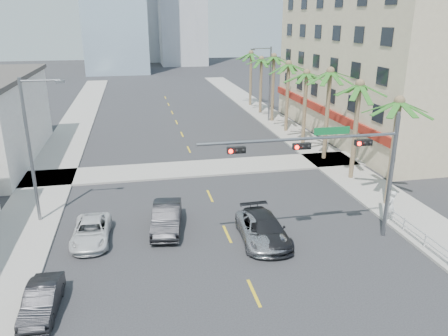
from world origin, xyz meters
name	(u,v)px	position (x,y,z in m)	size (l,w,h in m)	color
sidewalk_right	(339,167)	(12.00, 20.00, 0.07)	(4.00, 120.00, 0.15)	gray
sidewalk_left	(44,187)	(-12.00, 20.00, 0.07)	(4.00, 120.00, 0.15)	gray
sidewalk_cross	(198,168)	(0.00, 22.00, 0.07)	(80.00, 4.00, 0.15)	gray
building_right	(391,65)	(21.99, 30.00, 7.50)	(15.25, 28.00, 15.00)	tan
traffic_signal_mast	(340,157)	(5.78, 7.95, 5.06)	(11.12, 0.54, 7.20)	slate
palm_tree_0	(399,103)	(11.60, 12.00, 7.08)	(4.80, 4.80, 7.80)	brown
palm_tree_1	(360,85)	(11.60, 17.20, 7.43)	(4.80, 4.80, 8.16)	brown
palm_tree_2	(330,72)	(11.60, 22.40, 7.78)	(4.80, 4.80, 8.52)	brown
palm_tree_3	(307,74)	(11.60, 27.60, 7.08)	(4.80, 4.80, 7.80)	brown
palm_tree_4	(289,65)	(11.60, 32.80, 7.43)	(4.80, 4.80, 8.16)	brown
palm_tree_5	(274,57)	(11.60, 38.00, 7.78)	(4.80, 4.80, 8.52)	brown
palm_tree_6	(261,59)	(11.60, 43.20, 7.08)	(4.80, 4.80, 7.80)	brown
palm_tree_7	(251,54)	(11.60, 48.40, 7.43)	(4.80, 4.80, 8.16)	brown
streetlight_left	(33,144)	(-11.00, 14.00, 5.06)	(2.55, 0.25, 9.00)	slate
streetlight_right	(268,81)	(11.00, 38.00, 5.06)	(2.55, 0.25, 9.00)	slate
guardrail	(425,239)	(10.30, 6.00, 0.67)	(0.08, 8.08, 1.00)	silver
car_parked_mid	(42,300)	(-9.37, 4.49, 0.62)	(1.31, 3.74, 1.23)	black
car_parked_far	(91,232)	(-7.80, 10.73, 0.61)	(2.03, 4.40, 1.22)	silver
car_lane_left	(167,218)	(-3.45, 11.37, 0.78)	(1.65, 4.73, 1.56)	black
car_lane_center	(261,230)	(1.71, 8.83, 0.69)	(2.27, 4.93, 1.37)	#A3A3A7
car_lane_right	(266,229)	(2.00, 8.83, 0.72)	(2.01, 4.95, 1.44)	black
pedestrian	(391,206)	(10.30, 9.51, 1.13)	(0.72, 0.47, 1.96)	silver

